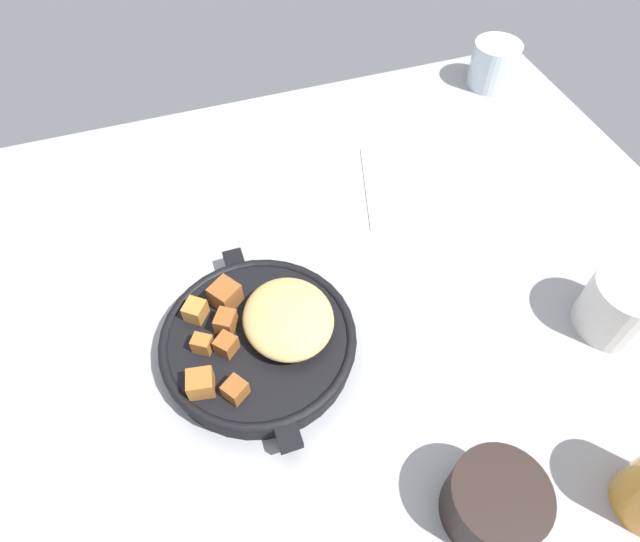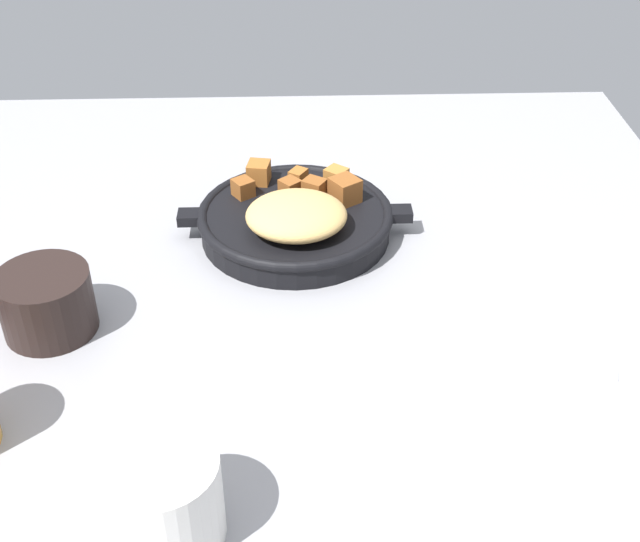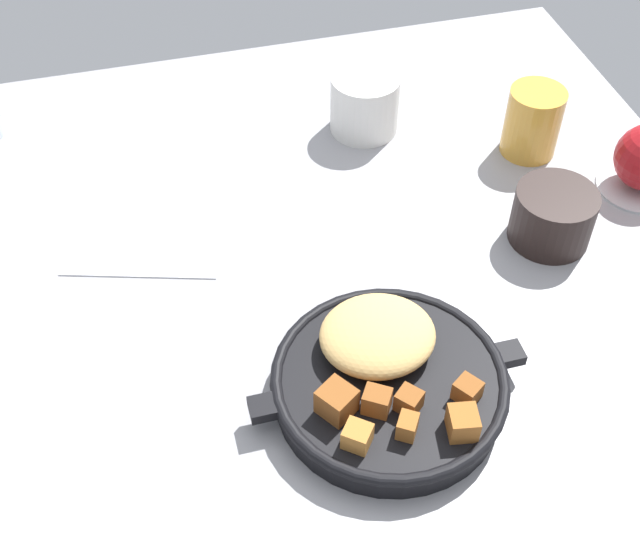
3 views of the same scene
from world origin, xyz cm
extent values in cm
cube|color=gray|center=(0.00, 0.00, -1.20)|extent=(93.61, 102.30, 2.40)
cylinder|color=black|center=(1.28, -11.86, 1.55)|extent=(21.48, 21.48, 3.10)
torus|color=black|center=(1.28, -11.86, 2.85)|extent=(22.25, 22.25, 1.20)
cube|color=black|center=(13.23, -11.86, 2.63)|extent=(2.64, 2.40, 1.20)
cube|color=black|center=(-10.67, -11.86, 2.63)|extent=(2.64, 2.40, 1.20)
ellipsoid|color=tan|center=(1.16, -8.18, 4.89)|extent=(11.04, 10.08, 3.59)
cube|color=brown|center=(7.28, -15.72, 4.13)|extent=(2.94, 2.97, 2.07)
cube|color=#A86B2D|center=(-3.65, -17.79, 4.19)|extent=(3.16, 3.14, 2.18)
cube|color=brown|center=(1.83, -15.45, 4.15)|extent=(2.89, 2.90, 2.10)
cube|color=#935623|center=(0.85, -17.89, 4.12)|extent=(2.49, 2.60, 2.04)
cube|color=brown|center=(-0.98, -14.85, 4.30)|extent=(3.11, 2.99, 2.40)
cube|color=brown|center=(-4.46, -14.10, 4.53)|extent=(4.03, 4.06, 2.86)
cube|color=#935623|center=(5.54, -18.94, 4.35)|extent=(2.93, 3.06, 2.51)
cube|color=silver|center=(-19.83, 10.55, 0.18)|extent=(16.81, 6.42, 0.36)
cylinder|color=silver|center=(-37.64, 40.21, 3.75)|extent=(7.97, 7.97, 7.51)
cylinder|color=black|center=(25.39, 4.24, 3.20)|extent=(9.05, 9.05, 6.40)
cylinder|color=silver|center=(11.18, 28.84, 3.82)|extent=(8.65, 8.65, 7.64)
camera|label=1|loc=(32.72, -15.14, 55.31)|focal=30.19mm
camera|label=2|loc=(1.22, 68.54, 51.97)|focal=46.66mm
camera|label=3|loc=(-16.73, -54.79, 66.29)|focal=47.20mm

